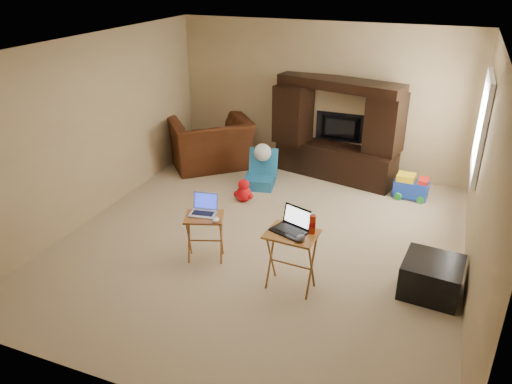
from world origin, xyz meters
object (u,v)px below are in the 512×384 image
at_px(tray_table_left, 205,238).
at_px(mouse_left, 216,220).
at_px(laptop_right, 289,222).
at_px(mouse_right, 300,238).
at_px(push_toy, 411,186).
at_px(entertainment_center, 337,130).
at_px(television, 340,128).
at_px(child_rocker, 259,169).
at_px(ottoman, 432,277).
at_px(water_bottle, 312,224).
at_px(plush_toy, 244,190).
at_px(tray_table_right, 291,261).
at_px(laptop_left, 203,206).
at_px(recliner, 210,143).

distance_m(tray_table_left, mouse_left, 0.38).
distance_m(laptop_right, mouse_right, 0.24).
relative_size(push_toy, mouse_left, 4.35).
relative_size(entertainment_center, laptop_right, 5.54).
relative_size(television, child_rocker, 1.38).
xyz_separation_m(entertainment_center, mouse_right, (0.43, -3.42, -0.10)).
bearing_deg(ottoman, entertainment_center, 122.19).
xyz_separation_m(child_rocker, laptop_right, (1.29, -2.42, 0.52)).
distance_m(mouse_left, mouse_right, 1.13).
height_order(tray_table_left, water_bottle, water_bottle).
bearing_deg(plush_toy, mouse_left, -77.49).
bearing_deg(push_toy, entertainment_center, 168.02).
bearing_deg(mouse_left, tray_table_left, 159.74).
distance_m(tray_table_right, mouse_left, 1.01).
xyz_separation_m(ottoman, laptop_left, (-2.66, -0.27, 0.51)).
relative_size(plush_toy, mouse_left, 3.03).
xyz_separation_m(ottoman, water_bottle, (-1.27, -0.41, 0.61)).
xyz_separation_m(mouse_left, water_bottle, (1.17, -0.04, 0.20)).
bearing_deg(entertainment_center, ottoman, -44.86).
relative_size(plush_toy, laptop_left, 1.18).
xyz_separation_m(television, mouse_right, (0.43, -3.62, -0.07)).
bearing_deg(push_toy, ottoman, -74.96).
height_order(push_toy, mouse_left, mouse_left).
height_order(recliner, tray_table_left, recliner).
relative_size(tray_table_right, mouse_right, 4.92).
relative_size(recliner, water_bottle, 6.23).
height_order(entertainment_center, mouse_right, entertainment_center).
height_order(television, tray_table_right, television).
relative_size(child_rocker, push_toy, 1.17).
distance_m(tray_table_right, laptop_right, 0.47).
bearing_deg(mouse_left, push_toy, 54.90).
xyz_separation_m(recliner, ottoman, (3.94, -2.48, -0.24)).
xyz_separation_m(television, tray_table_left, (-0.86, -3.31, -0.50)).
bearing_deg(tray_table_right, child_rocker, 122.09).
xyz_separation_m(recliner, child_rocker, (1.14, -0.53, -0.13)).
distance_m(recliner, child_rocker, 1.26).
xyz_separation_m(laptop_left, laptop_right, (1.15, -0.20, 0.11)).
xyz_separation_m(entertainment_center, tray_table_right, (0.30, -3.30, -0.48)).
height_order(ottoman, tray_table_right, tray_table_right).
height_order(recliner, laptop_right, laptop_right).
bearing_deg(recliner, laptop_right, 88.10).
height_order(child_rocker, push_toy, child_rocker).
height_order(laptop_right, mouse_left, laptop_right).
distance_m(plush_toy, water_bottle, 2.44).
distance_m(ottoman, tray_table_left, 2.65).
xyz_separation_m(entertainment_center, television, (0.00, 0.20, -0.03)).
distance_m(recliner, laptop_left, 3.05).
bearing_deg(water_bottle, mouse_right, -109.29).
relative_size(tray_table_left, mouse_left, 4.92).
distance_m(plush_toy, mouse_left, 1.83).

